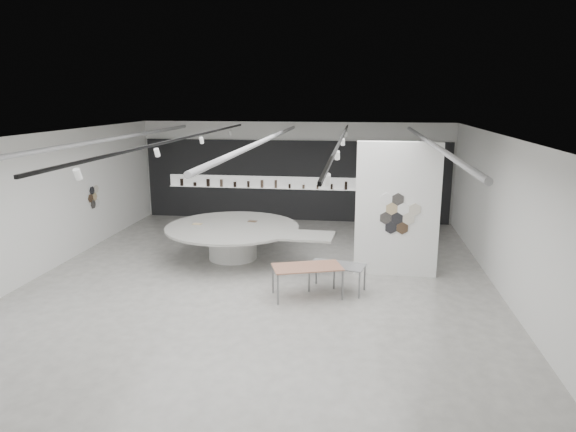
# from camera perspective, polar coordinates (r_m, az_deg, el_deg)

# --- Properties ---
(room) EXTENTS (12.02, 14.02, 3.82)m
(room) POSITION_cam_1_polar(r_m,az_deg,el_deg) (13.14, -3.47, 1.43)
(room) COLOR #AEABA4
(room) RESTS_ON ground
(back_wall_display) EXTENTS (11.80, 0.27, 3.10)m
(back_wall_display) POSITION_cam_1_polar(r_m,az_deg,el_deg) (19.97, 0.52, 3.93)
(back_wall_display) COLOR black
(back_wall_display) RESTS_ON ground
(partition_column) EXTENTS (2.20, 0.38, 3.60)m
(partition_column) POSITION_cam_1_polar(r_m,az_deg,el_deg) (13.96, 12.01, 0.70)
(partition_column) COLOR white
(partition_column) RESTS_ON ground
(display_island) EXTENTS (5.16, 4.19, 1.01)m
(display_island) POSITION_cam_1_polar(r_m,az_deg,el_deg) (15.32, -5.90, -2.38)
(display_island) COLOR white
(display_island) RESTS_ON ground
(sample_table_wood) EXTENTS (1.81, 1.30, 0.77)m
(sample_table_wood) POSITION_cam_1_polar(r_m,az_deg,el_deg) (12.37, 2.15, -5.86)
(sample_table_wood) COLOR #A06A52
(sample_table_wood) RESTS_ON ground
(sample_table_stone) EXTENTS (1.46, 0.95, 0.69)m
(sample_table_stone) POSITION_cam_1_polar(r_m,az_deg,el_deg) (12.79, 5.49, -5.63)
(sample_table_stone) COLOR gray
(sample_table_stone) RESTS_ON ground
(kitchen_counter) EXTENTS (1.84, 0.86, 1.40)m
(kitchen_counter) POSITION_cam_1_polar(r_m,az_deg,el_deg) (19.61, 10.35, 0.46)
(kitchen_counter) COLOR white
(kitchen_counter) RESTS_ON ground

